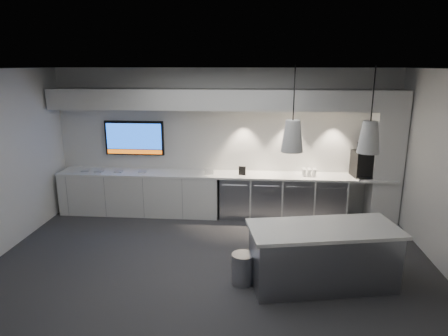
# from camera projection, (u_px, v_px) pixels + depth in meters

# --- Properties ---
(floor) EXTENTS (7.00, 7.00, 0.00)m
(floor) POSITION_uv_depth(u_px,v_px,m) (212.00, 265.00, 6.27)
(floor) COLOR #313134
(floor) RESTS_ON ground
(ceiling) EXTENTS (7.00, 7.00, 0.00)m
(ceiling) POSITION_uv_depth(u_px,v_px,m) (210.00, 69.00, 5.51)
(ceiling) COLOR black
(ceiling) RESTS_ON wall_back
(wall_back) EXTENTS (7.00, 0.00, 7.00)m
(wall_back) POSITION_uv_depth(u_px,v_px,m) (225.00, 142.00, 8.30)
(wall_back) COLOR silver
(wall_back) RESTS_ON floor
(wall_front) EXTENTS (7.00, 0.00, 7.00)m
(wall_front) POSITION_uv_depth(u_px,v_px,m) (178.00, 249.00, 3.48)
(wall_front) COLOR silver
(wall_front) RESTS_ON floor
(back_counter) EXTENTS (6.80, 0.65, 0.04)m
(back_counter) POSITION_uv_depth(u_px,v_px,m) (223.00, 175.00, 8.14)
(back_counter) COLOR white
(back_counter) RESTS_ON left_base_cabinets
(left_base_cabinets) EXTENTS (3.30, 0.63, 0.86)m
(left_base_cabinets) POSITION_uv_depth(u_px,v_px,m) (141.00, 193.00, 8.39)
(left_base_cabinets) COLOR silver
(left_base_cabinets) RESTS_ON floor
(fridge_unit_a) EXTENTS (0.60, 0.61, 0.85)m
(fridge_unit_a) POSITION_uv_depth(u_px,v_px,m) (235.00, 196.00, 8.24)
(fridge_unit_a) COLOR gray
(fridge_unit_a) RESTS_ON floor
(fridge_unit_b) EXTENTS (0.60, 0.61, 0.85)m
(fridge_unit_b) POSITION_uv_depth(u_px,v_px,m) (266.00, 197.00, 8.19)
(fridge_unit_b) COLOR gray
(fridge_unit_b) RESTS_ON floor
(fridge_unit_c) EXTENTS (0.60, 0.61, 0.85)m
(fridge_unit_c) POSITION_uv_depth(u_px,v_px,m) (297.00, 198.00, 8.14)
(fridge_unit_c) COLOR gray
(fridge_unit_c) RESTS_ON floor
(fridge_unit_d) EXTENTS (0.60, 0.61, 0.85)m
(fridge_unit_d) POSITION_uv_depth(u_px,v_px,m) (328.00, 198.00, 8.09)
(fridge_unit_d) COLOR gray
(fridge_unit_d) RESTS_ON floor
(backsplash) EXTENTS (4.60, 0.03, 1.30)m
(backsplash) POSITION_uv_depth(u_px,v_px,m) (283.00, 140.00, 8.17)
(backsplash) COLOR silver
(backsplash) RESTS_ON wall_back
(soffit) EXTENTS (6.90, 0.60, 0.40)m
(soffit) POSITION_uv_depth(u_px,v_px,m) (223.00, 99.00, 7.78)
(soffit) COLOR silver
(soffit) RESTS_ON wall_back
(column) EXTENTS (0.55, 0.55, 2.60)m
(column) POSITION_uv_depth(u_px,v_px,m) (386.00, 157.00, 7.81)
(column) COLOR silver
(column) RESTS_ON floor
(wall_tv) EXTENTS (1.25, 0.07, 0.72)m
(wall_tv) POSITION_uv_depth(u_px,v_px,m) (134.00, 138.00, 8.38)
(wall_tv) COLOR black
(wall_tv) RESTS_ON wall_back
(island) EXTENTS (2.20, 1.27, 0.88)m
(island) POSITION_uv_depth(u_px,v_px,m) (322.00, 256.00, 5.63)
(island) COLOR gray
(island) RESTS_ON floor
(bin) EXTENTS (0.36, 0.36, 0.45)m
(bin) POSITION_uv_depth(u_px,v_px,m) (243.00, 269.00, 5.71)
(bin) COLOR gray
(bin) RESTS_ON floor
(coffee_machine) EXTENTS (0.42, 0.58, 0.68)m
(coffee_machine) POSITION_uv_depth(u_px,v_px,m) (363.00, 163.00, 7.87)
(coffee_machine) COLOR black
(coffee_machine) RESTS_ON back_counter
(sign_black) EXTENTS (0.14, 0.04, 0.18)m
(sign_black) POSITION_uv_depth(u_px,v_px,m) (242.00, 171.00, 8.01)
(sign_black) COLOR black
(sign_black) RESTS_ON back_counter
(sign_white) EXTENTS (0.18, 0.06, 0.14)m
(sign_white) POSITION_uv_depth(u_px,v_px,m) (209.00, 171.00, 8.04)
(sign_white) COLOR white
(sign_white) RESTS_ON back_counter
(cup_cluster) EXTENTS (0.27, 0.17, 0.15)m
(cup_cluster) POSITION_uv_depth(u_px,v_px,m) (309.00, 172.00, 7.94)
(cup_cluster) COLOR white
(cup_cluster) RESTS_ON back_counter
(tray_a) EXTENTS (0.19, 0.19, 0.02)m
(tray_a) POSITION_uv_depth(u_px,v_px,m) (85.00, 171.00, 8.31)
(tray_a) COLOR #A0A0A0
(tray_a) RESTS_ON back_counter
(tray_b) EXTENTS (0.17, 0.17, 0.02)m
(tray_b) POSITION_uv_depth(u_px,v_px,m) (99.00, 171.00, 8.28)
(tray_b) COLOR #A0A0A0
(tray_b) RESTS_ON back_counter
(tray_c) EXTENTS (0.17, 0.17, 0.02)m
(tray_c) POSITION_uv_depth(u_px,v_px,m) (118.00, 171.00, 8.26)
(tray_c) COLOR #A0A0A0
(tray_c) RESTS_ON back_counter
(tray_d) EXTENTS (0.18, 0.18, 0.02)m
(tray_d) POSITION_uv_depth(u_px,v_px,m) (142.00, 172.00, 8.23)
(tray_d) COLOR #A0A0A0
(tray_d) RESTS_ON back_counter
(pendant_left) EXTENTS (0.29, 0.29, 1.12)m
(pendant_left) POSITION_uv_depth(u_px,v_px,m) (292.00, 136.00, 5.23)
(pendant_left) COLOR silver
(pendant_left) RESTS_ON ceiling
(pendant_right) EXTENTS (0.29, 0.29, 1.12)m
(pendant_right) POSITION_uv_depth(u_px,v_px,m) (369.00, 137.00, 5.16)
(pendant_right) COLOR silver
(pendant_right) RESTS_ON ceiling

